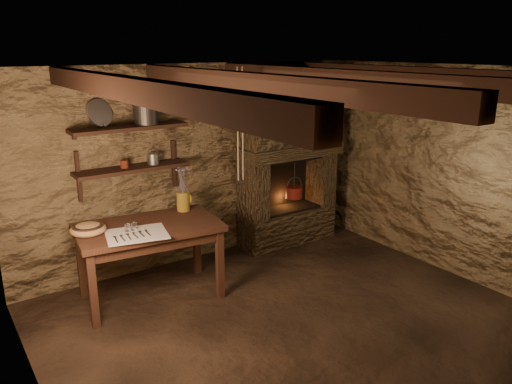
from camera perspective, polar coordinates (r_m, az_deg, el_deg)
floor at (r=5.00m, az=4.60°, el=-14.89°), size 4.50×4.50×0.00m
back_wall at (r=6.12m, az=-6.96°, el=3.11°), size 4.50×0.04×2.40m
left_wall at (r=3.61m, az=-24.28°, el=-7.80°), size 0.04×4.00×2.40m
right_wall at (r=6.13m, az=21.52°, el=2.10°), size 0.04×4.00×2.40m
ceiling at (r=4.28m, az=5.35°, el=13.76°), size 4.50×4.00×0.04m
beam_far_left at (r=3.53m, az=-14.24°, el=11.34°), size 0.14×3.95×0.16m
beam_mid_left at (r=3.99m, az=-0.37°, el=12.35°), size 0.14×3.95×0.16m
beam_mid_right at (r=4.62m, az=10.23°, el=12.65°), size 0.14×3.95×0.16m
beam_far_right at (r=5.37m, az=18.09°, el=12.60°), size 0.14×3.95×0.16m
shelf_lower at (r=5.62m, az=-13.94°, el=2.61°), size 1.25×0.30×0.04m
shelf_upper at (r=5.53m, az=-14.26°, el=7.14°), size 1.25×0.30×0.04m
hearth at (r=6.58m, az=3.69°, el=4.37°), size 1.43×0.51×2.30m
work_table at (r=5.39m, az=-12.00°, el=-7.46°), size 1.53×0.99×0.82m
linen_cloth at (r=5.01m, az=-13.47°, el=-4.71°), size 0.66×0.58×0.01m
pewter_cutlery_row at (r=4.99m, az=-13.40°, el=-4.67°), size 0.51×0.29×0.01m
drinking_glasses at (r=5.10m, az=-13.77°, el=-3.86°), size 0.19×0.06×0.07m
stoneware_jug at (r=5.57m, az=-8.35°, el=-0.02°), size 0.18×0.18×0.50m
wooden_bowl at (r=5.16m, az=-18.64°, el=-4.08°), size 0.46×0.46×0.12m
iron_stockpot at (r=5.58m, az=-12.48°, el=8.59°), size 0.36×0.36×0.20m
tin_pan at (r=5.52m, az=-17.47°, el=8.62°), size 0.32×0.22×0.29m
small_kettle at (r=5.69m, az=-11.67°, el=3.74°), size 0.18×0.14×0.18m
rusty_tin at (r=5.58m, az=-14.81°, el=3.11°), size 0.11×0.11×0.09m
red_pot at (r=6.72m, az=4.37°, el=0.06°), size 0.25×0.24×0.54m
hanging_ropes at (r=5.22m, az=-1.81°, el=7.65°), size 0.08×0.08×1.20m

